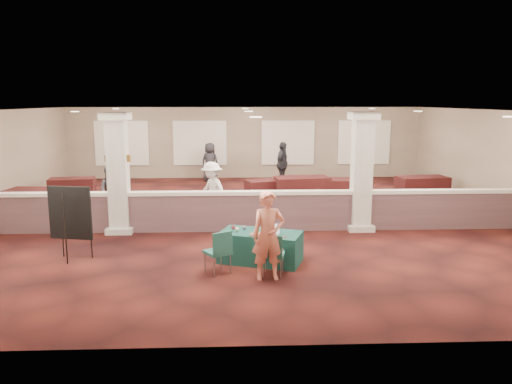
{
  "coord_description": "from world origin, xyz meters",
  "views": [
    {
      "loc": [
        -0.4,
        -14.69,
        3.5
      ],
      "look_at": [
        0.13,
        -2.0,
        1.16
      ],
      "focal_mm": 35.0,
      "sensor_mm": 36.0,
      "label": 1
    }
  ],
  "objects_px": {
    "near_table": "(260,247)",
    "conf_chair_side": "(220,249)",
    "far_table_back_left": "(72,187)",
    "far_table_back_right": "(422,186)",
    "attendee_d": "(210,162)",
    "far_table_back_center": "(269,189)",
    "attendee_a": "(112,192)",
    "woman": "(268,236)",
    "easel_board": "(70,214)",
    "conf_chair_main": "(273,252)",
    "attendee_b": "(212,190)",
    "far_table_front_center": "(302,188)",
    "far_table_front_left": "(39,202)",
    "far_table_front_right": "(335,189)",
    "attendee_c": "(282,165)"
  },
  "relations": [
    {
      "from": "near_table",
      "to": "attendee_a",
      "type": "relative_size",
      "value": 1.12
    },
    {
      "from": "easel_board",
      "to": "far_table_back_left",
      "type": "height_order",
      "value": "easel_board"
    },
    {
      "from": "far_table_front_left",
      "to": "far_table_back_right",
      "type": "xyz_separation_m",
      "value": [
        13.0,
        2.46,
        -0.03
      ]
    },
    {
      "from": "conf_chair_side",
      "to": "attendee_c",
      "type": "xyz_separation_m",
      "value": [
        2.23,
        10.2,
        0.39
      ]
    },
    {
      "from": "far_table_back_left",
      "to": "far_table_back_right",
      "type": "distance_m",
      "value": 13.02
    },
    {
      "from": "far_table_back_right",
      "to": "easel_board",
      "type": "bearing_deg",
      "value": -146.0
    },
    {
      "from": "easel_board",
      "to": "far_table_front_center",
      "type": "relative_size",
      "value": 0.87
    },
    {
      "from": "near_table",
      "to": "woman",
      "type": "bearing_deg",
      "value": -65.01
    },
    {
      "from": "far_table_back_right",
      "to": "woman",
      "type": "bearing_deg",
      "value": -126.55
    },
    {
      "from": "far_table_back_center",
      "to": "attendee_b",
      "type": "distance_m",
      "value": 3.76
    },
    {
      "from": "conf_chair_main",
      "to": "attendee_d",
      "type": "bearing_deg",
      "value": 109.77
    },
    {
      "from": "conf_chair_side",
      "to": "attendee_d",
      "type": "xyz_separation_m",
      "value": [
        -0.78,
        11.94,
        0.31
      ]
    },
    {
      "from": "far_table_front_left",
      "to": "far_table_back_center",
      "type": "distance_m",
      "value": 7.71
    },
    {
      "from": "conf_chair_main",
      "to": "attendee_a",
      "type": "distance_m",
      "value": 6.98
    },
    {
      "from": "woman",
      "to": "attendee_c",
      "type": "distance_m",
      "value": 10.58
    },
    {
      "from": "far_table_front_center",
      "to": "easel_board",
      "type": "bearing_deg",
      "value": -131.12
    },
    {
      "from": "easel_board",
      "to": "far_table_back_right",
      "type": "height_order",
      "value": "easel_board"
    },
    {
      "from": "conf_chair_main",
      "to": "attendee_b",
      "type": "distance_m",
      "value": 5.31
    },
    {
      "from": "easel_board",
      "to": "far_table_front_right",
      "type": "height_order",
      "value": "easel_board"
    },
    {
      "from": "woman",
      "to": "far_table_back_left",
      "type": "xyz_separation_m",
      "value": [
        -6.74,
        9.14,
        -0.56
      ]
    },
    {
      "from": "conf_chair_side",
      "to": "far_table_back_center",
      "type": "xyz_separation_m",
      "value": [
        1.54,
        8.14,
        -0.21
      ]
    },
    {
      "from": "far_table_back_right",
      "to": "far_table_front_center",
      "type": "bearing_deg",
      "value": -177.46
    },
    {
      "from": "easel_board",
      "to": "near_table",
      "type": "bearing_deg",
      "value": 7.08
    },
    {
      "from": "attendee_b",
      "to": "far_table_front_center",
      "type": "bearing_deg",
      "value": 93.64
    },
    {
      "from": "attendee_c",
      "to": "far_table_front_center",
      "type": "bearing_deg",
      "value": -142.29
    },
    {
      "from": "attendee_b",
      "to": "far_table_back_right",
      "type": "bearing_deg",
      "value": 72.45
    },
    {
      "from": "near_table",
      "to": "far_table_back_right",
      "type": "relative_size",
      "value": 0.96
    },
    {
      "from": "woman",
      "to": "attendee_a",
      "type": "bearing_deg",
      "value": 122.0
    },
    {
      "from": "attendee_b",
      "to": "attendee_d",
      "type": "xyz_separation_m",
      "value": [
        -0.4,
        7.0,
        -0.01
      ]
    },
    {
      "from": "conf_chair_side",
      "to": "far_table_front_right",
      "type": "distance_m",
      "value": 8.88
    },
    {
      "from": "conf_chair_main",
      "to": "conf_chair_side",
      "type": "relative_size",
      "value": 0.96
    },
    {
      "from": "conf_chair_main",
      "to": "far_table_back_left",
      "type": "distance_m",
      "value": 11.3
    },
    {
      "from": "far_table_back_center",
      "to": "attendee_a",
      "type": "height_order",
      "value": "attendee_a"
    },
    {
      "from": "conf_chair_side",
      "to": "far_table_back_right",
      "type": "relative_size",
      "value": 0.5
    },
    {
      "from": "far_table_front_left",
      "to": "far_table_front_center",
      "type": "relative_size",
      "value": 1.02
    },
    {
      "from": "far_table_front_center",
      "to": "far_table_front_right",
      "type": "bearing_deg",
      "value": 0.0
    },
    {
      "from": "far_table_back_center",
      "to": "attendee_b",
      "type": "height_order",
      "value": "attendee_b"
    },
    {
      "from": "near_table",
      "to": "conf_chair_main",
      "type": "height_order",
      "value": "conf_chair_main"
    },
    {
      "from": "far_table_front_left",
      "to": "attendee_b",
      "type": "distance_m",
      "value": 5.46
    },
    {
      "from": "far_table_back_right",
      "to": "attendee_d",
      "type": "distance_m",
      "value": 8.88
    },
    {
      "from": "conf_chair_side",
      "to": "attendee_d",
      "type": "height_order",
      "value": "attendee_d"
    },
    {
      "from": "far_table_front_left",
      "to": "attendee_c",
      "type": "height_order",
      "value": "attendee_c"
    },
    {
      "from": "near_table",
      "to": "conf_chair_side",
      "type": "relative_size",
      "value": 1.91
    },
    {
      "from": "woman",
      "to": "far_table_front_right",
      "type": "relative_size",
      "value": 1.04
    },
    {
      "from": "far_table_front_center",
      "to": "attendee_a",
      "type": "relative_size",
      "value": 1.23
    },
    {
      "from": "conf_chair_side",
      "to": "far_table_front_right",
      "type": "xyz_separation_m",
      "value": [
        3.96,
        7.94,
        -0.19
      ]
    },
    {
      "from": "near_table",
      "to": "attendee_d",
      "type": "xyz_separation_m",
      "value": [
        -1.64,
        11.18,
        0.51
      ]
    },
    {
      "from": "conf_chair_main",
      "to": "easel_board",
      "type": "height_order",
      "value": "easel_board"
    },
    {
      "from": "easel_board",
      "to": "far_table_front_center",
      "type": "bearing_deg",
      "value": 59.83
    },
    {
      "from": "conf_chair_side",
      "to": "attendee_a",
      "type": "relative_size",
      "value": 0.59
    }
  ]
}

